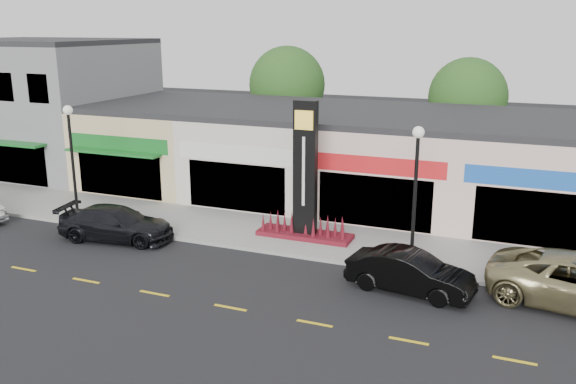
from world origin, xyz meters
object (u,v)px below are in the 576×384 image
lamp_east_near (416,183)px  car_dark_sedan (116,224)px  pylon_sign (305,190)px  car_black_conv (410,272)px  lamp_west_near (72,151)px

lamp_east_near → car_dark_sedan: size_ratio=1.07×
car_dark_sedan → pylon_sign: bearing=-76.8°
car_dark_sedan → car_black_conv: 13.07m
car_black_conv → pylon_sign: bearing=64.0°
lamp_west_near → lamp_east_near: bearing=0.0°
lamp_east_near → car_dark_sedan: lamp_east_near is taller
car_dark_sedan → lamp_east_near: bearing=-92.3°
car_dark_sedan → car_black_conv: bearing=-101.1°
lamp_west_near → pylon_sign: size_ratio=0.91×
lamp_west_near → car_dark_sedan: 4.47m
lamp_west_near → lamp_east_near: 16.00m
lamp_west_near → lamp_east_near: (16.00, 0.00, 0.00)m
lamp_west_near → car_black_conv: bearing=-6.9°
lamp_east_near → pylon_sign: (-5.00, 1.70, -1.20)m
car_black_conv → lamp_east_near: bearing=18.0°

